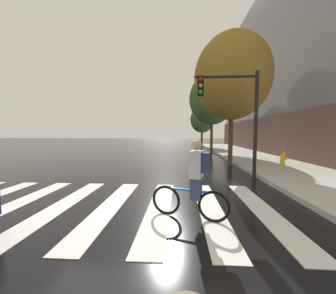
{
  "coord_description": "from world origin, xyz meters",
  "views": [
    {
      "loc": [
        2.37,
        -4.63,
        1.83
      ],
      "look_at": [
        1.94,
        2.45,
        1.31
      ],
      "focal_mm": 20.76,
      "sensor_mm": 36.0,
      "label": 1
    }
  ],
  "objects_px": {
    "cyclist": "(195,180)",
    "street_tree_mid": "(212,99)",
    "street_tree_far": "(202,119)",
    "traffic_light_near": "(235,106)",
    "fire_hydrant": "(283,158)",
    "street_tree_near": "(232,77)"
  },
  "relations": [
    {
      "from": "street_tree_near",
      "to": "traffic_light_near",
      "type": "bearing_deg",
      "value": -102.2
    },
    {
      "from": "traffic_light_near",
      "to": "street_tree_far",
      "type": "xyz_separation_m",
      "value": [
        0.65,
        16.86,
        0.63
      ]
    },
    {
      "from": "cyclist",
      "to": "traffic_light_near",
      "type": "height_order",
      "value": "traffic_light_near"
    },
    {
      "from": "cyclist",
      "to": "fire_hydrant",
      "type": "relative_size",
      "value": 2.17
    },
    {
      "from": "cyclist",
      "to": "street_tree_far",
      "type": "height_order",
      "value": "street_tree_far"
    },
    {
      "from": "traffic_light_near",
      "to": "street_tree_far",
      "type": "bearing_deg",
      "value": 87.79
    },
    {
      "from": "traffic_light_near",
      "to": "fire_hydrant",
      "type": "distance_m",
      "value": 4.56
    },
    {
      "from": "fire_hydrant",
      "to": "street_tree_near",
      "type": "relative_size",
      "value": 0.11
    },
    {
      "from": "street_tree_mid",
      "to": "cyclist",
      "type": "bearing_deg",
      "value": -100.5
    },
    {
      "from": "street_tree_mid",
      "to": "fire_hydrant",
      "type": "bearing_deg",
      "value": -72.89
    },
    {
      "from": "fire_hydrant",
      "to": "street_tree_far",
      "type": "distance_m",
      "value": 15.01
    },
    {
      "from": "cyclist",
      "to": "traffic_light_near",
      "type": "xyz_separation_m",
      "value": [
        1.81,
        3.77,
        2.02
      ]
    },
    {
      "from": "fire_hydrant",
      "to": "cyclist",
      "type": "bearing_deg",
      "value": -128.88
    },
    {
      "from": "traffic_light_near",
      "to": "fire_hydrant",
      "type": "relative_size",
      "value": 5.38
    },
    {
      "from": "traffic_light_near",
      "to": "street_tree_mid",
      "type": "distance_m",
      "value": 10.3
    },
    {
      "from": "fire_hydrant",
      "to": "street_tree_near",
      "type": "xyz_separation_m",
      "value": [
        -2.47,
        0.71,
        4.3
      ]
    },
    {
      "from": "traffic_light_near",
      "to": "street_tree_mid",
      "type": "relative_size",
      "value": 0.58
    },
    {
      "from": "traffic_light_near",
      "to": "street_tree_mid",
      "type": "xyz_separation_m",
      "value": [
        0.75,
        10.07,
        2.03
      ]
    },
    {
      "from": "fire_hydrant",
      "to": "traffic_light_near",
      "type": "bearing_deg",
      "value": -143.01
    },
    {
      "from": "traffic_light_near",
      "to": "street_tree_near",
      "type": "xyz_separation_m",
      "value": [
        0.66,
        3.07,
        1.97
      ]
    },
    {
      "from": "cyclist",
      "to": "street_tree_mid",
      "type": "xyz_separation_m",
      "value": [
        2.57,
        13.85,
        4.05
      ]
    },
    {
      "from": "street_tree_near",
      "to": "street_tree_mid",
      "type": "xyz_separation_m",
      "value": [
        0.09,
        7.01,
        0.06
      ]
    }
  ]
}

